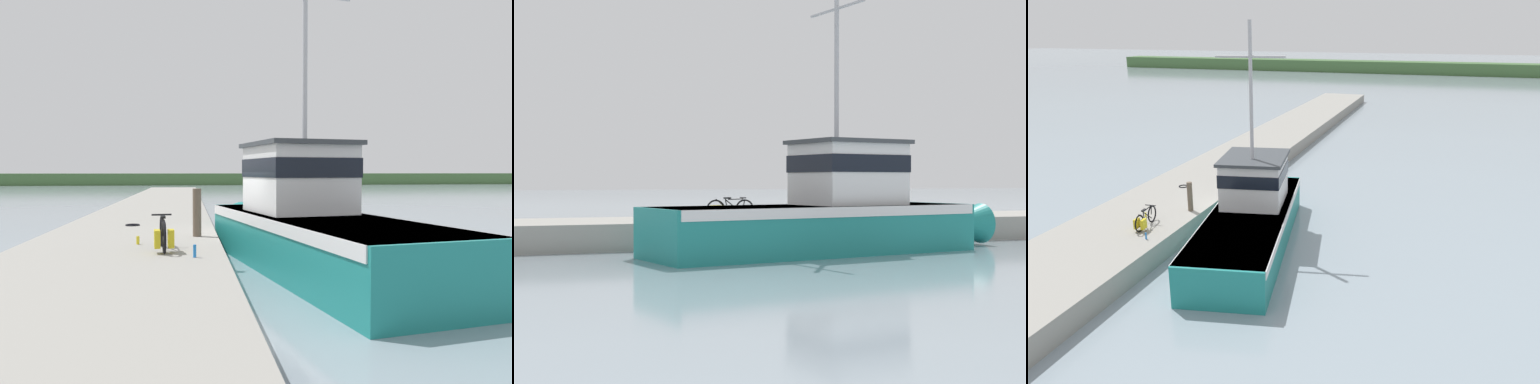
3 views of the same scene
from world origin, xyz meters
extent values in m
plane|color=#84939E|center=(0.00, 0.00, 0.00)|extent=(320.00, 320.00, 0.00)
cube|color=gray|center=(-3.51, 0.00, 0.42)|extent=(4.64, 80.00, 0.84)
cube|color=#426638|center=(30.00, 80.69, 1.08)|extent=(180.00, 5.00, 2.16)
cube|color=teal|center=(1.27, -1.66, 0.70)|extent=(4.68, 10.25, 1.41)
cone|color=teal|center=(0.20, 4.07, 0.70)|extent=(1.64, 1.99, 1.34)
cube|color=white|center=(1.27, -1.66, 1.27)|extent=(4.70, 10.07, 0.28)
cube|color=white|center=(1.05, -0.44, 2.31)|extent=(2.80, 3.16, 1.80)
cube|color=black|center=(1.05, -0.44, 2.62)|extent=(2.86, 3.22, 0.50)
cube|color=#3D4247|center=(1.05, -0.44, 3.27)|extent=(3.03, 3.41, 0.12)
cylinder|color=#B2B2B7|center=(1.12, -0.85, 5.90)|extent=(0.14, 0.14, 5.14)
torus|color=black|center=(-2.45, -3.51, 1.17)|extent=(0.13, 0.67, 0.67)
torus|color=black|center=(-2.55, -2.48, 1.17)|extent=(0.13, 0.67, 0.67)
cylinder|color=black|center=(-2.46, -3.34, 1.10)|extent=(0.07, 0.35, 0.18)
cylinder|color=black|center=(-2.49, -3.12, 1.27)|extent=(0.05, 0.14, 0.51)
cylinder|color=black|center=(-2.47, -3.29, 1.35)|extent=(0.08, 0.46, 0.38)
cylinder|color=black|center=(-2.51, -2.86, 1.26)|extent=(0.10, 0.66, 0.52)
cylinder|color=black|center=(-2.52, -2.81, 1.52)|extent=(0.09, 0.53, 0.05)
cylinder|color=black|center=(-2.55, -2.51, 1.34)|extent=(0.05, 0.10, 0.34)
cylinder|color=black|center=(-2.55, -2.54, 1.56)|extent=(0.44, 0.09, 0.04)
cube|color=black|center=(-2.49, -3.10, 1.55)|extent=(0.12, 0.25, 0.05)
cube|color=gold|center=(-2.59, -3.47, 1.14)|extent=(0.15, 0.33, 0.37)
cube|color=gold|center=(-2.31, -3.45, 1.14)|extent=(0.15, 0.33, 0.37)
cylinder|color=brown|center=(-1.73, -0.85, 1.46)|extent=(0.22, 0.22, 1.25)
torus|color=black|center=(-3.68, 2.02, 0.86)|extent=(0.45, 0.45, 0.04)
cylinder|color=blue|center=(-1.83, -4.05, 0.96)|extent=(0.06, 0.06, 0.25)
cylinder|color=yellow|center=(-3.11, -2.10, 0.93)|extent=(0.07, 0.07, 0.19)
camera|label=1|loc=(-1.95, -13.85, 2.52)|focal=35.00mm
camera|label=2|loc=(22.08, -10.69, 2.13)|focal=55.00mm
camera|label=3|loc=(8.20, -18.42, 8.18)|focal=35.00mm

